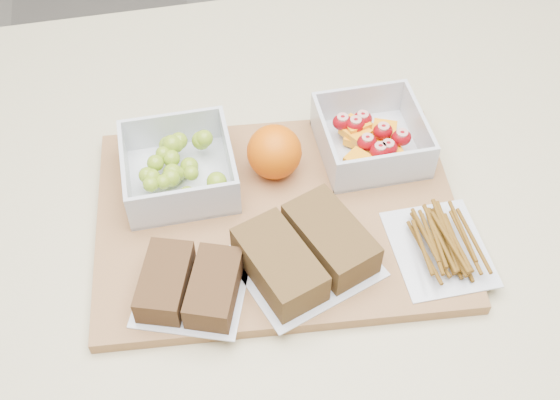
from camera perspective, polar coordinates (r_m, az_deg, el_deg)
The scene contains 8 objects.
counter at distance 1.22m, azimuth 0.60°, elevation -14.54°, with size 1.20×0.90×0.90m, color beige.
cutting_board at distance 0.82m, azimuth -0.16°, elevation -1.40°, with size 0.42×0.30×0.02m, color #9E6D41.
grape_container at distance 0.84m, azimuth -8.14°, elevation 2.62°, with size 0.13×0.13×0.05m.
fruit_container at distance 0.88m, azimuth 7.38°, elevation 4.96°, with size 0.12×0.12×0.05m.
orange at distance 0.84m, azimuth -0.46°, elevation 3.94°, with size 0.07×0.07×0.07m, color #EA5F05.
sandwich_bag_left at distance 0.75m, azimuth -7.35°, elevation -6.88°, with size 0.14×0.13×0.04m.
sandwich_bag_center at distance 0.76m, azimuth 2.06°, elevation -4.23°, with size 0.18×0.17×0.04m.
pretzel_bag at distance 0.80m, azimuth 12.95°, elevation -3.36°, with size 0.10×0.12×0.03m.
Camera 1 is at (-0.12, -0.50, 1.56)m, focal length 45.00 mm.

